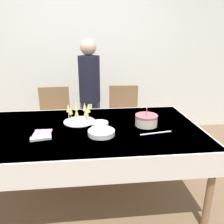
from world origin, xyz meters
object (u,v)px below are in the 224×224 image
at_px(person_standing, 90,88).
at_px(plate_stack_main, 101,132).
at_px(champagne_tray, 79,113).
at_px(plate_stack_dessert, 100,124).
at_px(dining_chair_far_left, 55,120).
at_px(dining_chair_far_right, 124,118).
at_px(birthday_cake, 146,120).

bearing_deg(person_standing, plate_stack_main, -85.38).
xyz_separation_m(champagne_tray, plate_stack_dessert, (0.20, -0.13, -0.07)).
xyz_separation_m(dining_chair_far_left, dining_chair_far_right, (0.94, -0.00, 0.00)).
bearing_deg(plate_stack_dessert, birthday_cake, -4.87).
height_order(plate_stack_dessert, person_standing, person_standing).
bearing_deg(person_standing, dining_chair_far_right, -6.33).
height_order(champagne_tray, plate_stack_main, champagne_tray).
bearing_deg(plate_stack_dessert, dining_chair_far_right, 66.77).
xyz_separation_m(plate_stack_main, plate_stack_dessert, (-0.00, 0.21, -0.00)).
bearing_deg(dining_chair_far_left, dining_chair_far_right, -0.00).
xyz_separation_m(champagne_tray, plate_stack_main, (0.20, -0.34, -0.07)).
bearing_deg(champagne_tray, plate_stack_main, -58.82).
bearing_deg(plate_stack_main, person_standing, 94.62).
relative_size(dining_chair_far_left, birthday_cake, 4.46).
bearing_deg(birthday_cake, plate_stack_dessert, 175.13).
xyz_separation_m(dining_chair_far_left, champagne_tray, (0.36, -0.74, 0.33)).
distance_m(dining_chair_far_right, plate_stack_main, 1.17).
relative_size(champagne_tray, plate_stack_main, 1.35).
distance_m(birthday_cake, plate_stack_main, 0.48).
distance_m(dining_chair_far_left, plate_stack_dessert, 1.07).
bearing_deg(dining_chair_far_right, birthday_cake, -85.38).
xyz_separation_m(dining_chair_far_left, plate_stack_dessert, (0.56, -0.87, 0.26)).
height_order(dining_chair_far_left, plate_stack_main, dining_chair_far_left).
bearing_deg(person_standing, plate_stack_dessert, -84.55).
height_order(dining_chair_far_left, champagne_tray, dining_chair_far_left).
xyz_separation_m(dining_chair_far_right, champagne_tray, (-0.57, -0.74, 0.33)).
distance_m(dining_chair_far_right, birthday_cake, 0.96).
xyz_separation_m(dining_chair_far_right, person_standing, (-0.46, 0.05, 0.42)).
relative_size(dining_chair_far_right, plate_stack_main, 4.07).
bearing_deg(dining_chair_far_left, plate_stack_dessert, -57.04).
xyz_separation_m(dining_chair_far_right, plate_stack_dessert, (-0.37, -0.87, 0.26)).
distance_m(dining_chair_far_left, dining_chair_far_right, 0.94).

